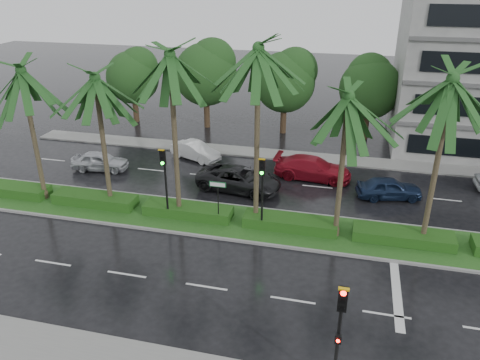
% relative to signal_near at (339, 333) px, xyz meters
% --- Properties ---
extents(ground, '(120.00, 120.00, 0.00)m').
position_rel_signal_near_xyz_m(ground, '(-6.00, 9.39, -2.50)').
color(ground, black).
rests_on(ground, ground).
extents(far_sidewalk, '(40.00, 2.00, 0.12)m').
position_rel_signal_near_xyz_m(far_sidewalk, '(-6.00, 21.39, -2.44)').
color(far_sidewalk, slate).
rests_on(far_sidewalk, ground).
extents(median, '(36.00, 4.00, 0.15)m').
position_rel_signal_near_xyz_m(median, '(-6.00, 10.39, -2.42)').
color(median, gray).
rests_on(median, ground).
extents(hedge, '(35.20, 1.40, 0.60)m').
position_rel_signal_near_xyz_m(hedge, '(-6.00, 10.39, -2.05)').
color(hedge, '#194915').
rests_on(hedge, median).
extents(lane_markings, '(34.00, 13.06, 0.01)m').
position_rel_signal_near_xyz_m(lane_markings, '(-2.96, 8.96, -2.50)').
color(lane_markings, silver).
rests_on(lane_markings, ground).
extents(palm_row, '(26.30, 4.20, 10.49)m').
position_rel_signal_near_xyz_m(palm_row, '(-7.25, 10.41, 5.49)').
color(palm_row, '#3B2F22').
rests_on(palm_row, median).
extents(signal_near, '(0.34, 0.45, 4.36)m').
position_rel_signal_near_xyz_m(signal_near, '(0.00, 0.00, 0.00)').
color(signal_near, black).
rests_on(signal_near, near_sidewalk).
extents(signal_median_left, '(0.34, 0.42, 4.36)m').
position_rel_signal_near_xyz_m(signal_median_left, '(-10.00, 9.69, 0.49)').
color(signal_median_left, black).
rests_on(signal_median_left, median).
extents(signal_median_right, '(0.34, 0.42, 4.36)m').
position_rel_signal_near_xyz_m(signal_median_right, '(-4.50, 9.69, 0.49)').
color(signal_median_right, black).
rests_on(signal_median_right, median).
extents(street_sign, '(0.95, 0.09, 2.60)m').
position_rel_signal_near_xyz_m(street_sign, '(-7.00, 9.87, -0.38)').
color(street_sign, black).
rests_on(street_sign, median).
extents(bg_trees, '(33.02, 5.48, 7.91)m').
position_rel_signal_near_xyz_m(bg_trees, '(-5.64, 26.98, 2.29)').
color(bg_trees, '#362918').
rests_on(bg_trees, ground).
extents(car_silver, '(2.11, 4.18, 1.36)m').
position_rel_signal_near_xyz_m(car_silver, '(-17.50, 15.56, -1.82)').
color(car_silver, silver).
rests_on(car_silver, ground).
extents(car_white, '(2.89, 4.25, 1.33)m').
position_rel_signal_near_xyz_m(car_white, '(-11.50, 19.17, -1.84)').
color(car_white, white).
rests_on(car_white, ground).
extents(car_darkgrey, '(3.23, 5.82, 1.54)m').
position_rel_signal_near_xyz_m(car_darkgrey, '(-7.00, 14.74, -1.73)').
color(car_darkgrey, black).
rests_on(car_darkgrey, ground).
extents(car_red, '(2.47, 5.39, 1.53)m').
position_rel_signal_near_xyz_m(car_red, '(-2.50, 17.71, -1.74)').
color(car_red, maroon).
rests_on(car_red, ground).
extents(car_blue, '(2.47, 4.28, 1.37)m').
position_rel_signal_near_xyz_m(car_blue, '(2.50, 15.82, -1.82)').
color(car_blue, '#162442').
rests_on(car_blue, ground).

